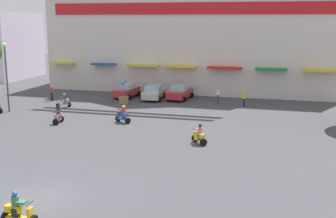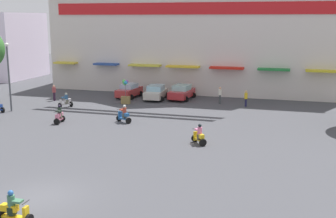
{
  "view_description": "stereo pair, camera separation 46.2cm",
  "coord_description": "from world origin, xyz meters",
  "px_view_note": "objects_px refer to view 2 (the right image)",
  "views": [
    {
      "loc": [
        11.22,
        -17.51,
        8.64
      ],
      "look_at": [
        2.95,
        12.46,
        2.1
      ],
      "focal_mm": 46.4,
      "sensor_mm": 36.0,
      "label": 1
    },
    {
      "loc": [
        11.66,
        -17.38,
        8.64
      ],
      "look_at": [
        2.95,
        12.46,
        2.1
      ],
      "focal_mm": 46.4,
      "sensor_mm": 36.0,
      "label": 2
    }
  ],
  "objects_px": {
    "parked_car_0": "(129,91)",
    "pedestrian_0": "(220,94)",
    "scooter_rider_8": "(66,101)",
    "streetlamp_near": "(9,72)",
    "pedestrian_2": "(54,92)",
    "scooter_rider_5": "(199,136)",
    "balloon_vendor_cart": "(126,94)",
    "parked_car_1": "(156,92)",
    "scooter_rider_4": "(124,115)",
    "parked_car_2": "(182,92)",
    "scooter_rider_7": "(59,116)",
    "pedestrian_1": "(246,97)",
    "scooter_rider_3": "(14,210)"
  },
  "relations": [
    {
      "from": "parked_car_0",
      "to": "pedestrian_0",
      "type": "height_order",
      "value": "pedestrian_0"
    },
    {
      "from": "parked_car_0",
      "to": "scooter_rider_8",
      "type": "distance_m",
      "value": 7.87
    },
    {
      "from": "parked_car_0",
      "to": "streetlamp_near",
      "type": "distance_m",
      "value": 13.04
    },
    {
      "from": "pedestrian_2",
      "to": "scooter_rider_8",
      "type": "bearing_deg",
      "value": -43.77
    },
    {
      "from": "scooter_rider_5",
      "to": "balloon_vendor_cart",
      "type": "xyz_separation_m",
      "value": [
        -10.32,
        12.13,
        0.46
      ]
    },
    {
      "from": "balloon_vendor_cart",
      "to": "parked_car_1",
      "type": "bearing_deg",
      "value": 54.26
    },
    {
      "from": "scooter_rider_8",
      "to": "pedestrian_0",
      "type": "relative_size",
      "value": 0.84
    },
    {
      "from": "scooter_rider_4",
      "to": "parked_car_2",
      "type": "bearing_deg",
      "value": 80.06
    },
    {
      "from": "parked_car_0",
      "to": "pedestrian_0",
      "type": "relative_size",
      "value": 2.27
    },
    {
      "from": "scooter_rider_7",
      "to": "scooter_rider_8",
      "type": "xyz_separation_m",
      "value": [
        -2.77,
        5.96,
        -0.03
      ]
    },
    {
      "from": "scooter_rider_4",
      "to": "scooter_rider_7",
      "type": "xyz_separation_m",
      "value": [
        -5.1,
        -1.69,
        0.0
      ]
    },
    {
      "from": "scooter_rider_8",
      "to": "parked_car_0",
      "type": "bearing_deg",
      "value": 58.9
    },
    {
      "from": "scooter_rider_4",
      "to": "scooter_rider_8",
      "type": "bearing_deg",
      "value": 151.54
    },
    {
      "from": "parked_car_0",
      "to": "pedestrian_1",
      "type": "relative_size",
      "value": 2.45
    },
    {
      "from": "parked_car_0",
      "to": "scooter_rider_3",
      "type": "bearing_deg",
      "value": -78.05
    },
    {
      "from": "parked_car_1",
      "to": "parked_car_0",
      "type": "bearing_deg",
      "value": 175.28
    },
    {
      "from": "scooter_rider_3",
      "to": "streetlamp_near",
      "type": "distance_m",
      "value": 24.54
    },
    {
      "from": "scooter_rider_4",
      "to": "streetlamp_near",
      "type": "relative_size",
      "value": 0.24
    },
    {
      "from": "scooter_rider_8",
      "to": "scooter_rider_3",
      "type": "bearing_deg",
      "value": -65.62
    },
    {
      "from": "streetlamp_near",
      "to": "balloon_vendor_cart",
      "type": "bearing_deg",
      "value": 35.37
    },
    {
      "from": "parked_car_2",
      "to": "pedestrian_0",
      "type": "bearing_deg",
      "value": -16.3
    },
    {
      "from": "parked_car_2",
      "to": "scooter_rider_8",
      "type": "xyz_separation_m",
      "value": [
        -9.9,
        -7.32,
        -0.18
      ]
    },
    {
      "from": "scooter_rider_7",
      "to": "pedestrian_0",
      "type": "distance_m",
      "value": 16.63
    },
    {
      "from": "parked_car_2",
      "to": "pedestrian_0",
      "type": "relative_size",
      "value": 2.4
    },
    {
      "from": "parked_car_1",
      "to": "scooter_rider_4",
      "type": "xyz_separation_m",
      "value": [
        0.64,
        -10.74,
        -0.14
      ]
    },
    {
      "from": "parked_car_1",
      "to": "parked_car_2",
      "type": "height_order",
      "value": "parked_car_2"
    },
    {
      "from": "scooter_rider_8",
      "to": "pedestrian_1",
      "type": "distance_m",
      "value": 17.81
    },
    {
      "from": "parked_car_0",
      "to": "pedestrian_1",
      "type": "distance_m",
      "value": 12.99
    },
    {
      "from": "parked_car_1",
      "to": "scooter_rider_8",
      "type": "xyz_separation_m",
      "value": [
        -7.23,
        -6.47,
        -0.17
      ]
    },
    {
      "from": "scooter_rider_8",
      "to": "balloon_vendor_cart",
      "type": "bearing_deg",
      "value": 34.0
    },
    {
      "from": "parked_car_2",
      "to": "pedestrian_1",
      "type": "relative_size",
      "value": 2.59
    },
    {
      "from": "scooter_rider_7",
      "to": "balloon_vendor_cart",
      "type": "relative_size",
      "value": 0.61
    },
    {
      "from": "parked_car_1",
      "to": "scooter_rider_3",
      "type": "bearing_deg",
      "value": -84.0
    },
    {
      "from": "scooter_rider_5",
      "to": "streetlamp_near",
      "type": "height_order",
      "value": "streetlamp_near"
    },
    {
      "from": "pedestrian_2",
      "to": "balloon_vendor_cart",
      "type": "relative_size",
      "value": 0.66
    },
    {
      "from": "parked_car_0",
      "to": "scooter_rider_8",
      "type": "bearing_deg",
      "value": -121.1
    },
    {
      "from": "scooter_rider_8",
      "to": "pedestrian_1",
      "type": "relative_size",
      "value": 0.9
    },
    {
      "from": "scooter_rider_8",
      "to": "scooter_rider_5",
      "type": "bearing_deg",
      "value": -29.78
    },
    {
      "from": "pedestrian_0",
      "to": "balloon_vendor_cart",
      "type": "relative_size",
      "value": 0.69
    },
    {
      "from": "parked_car_2",
      "to": "pedestrian_2",
      "type": "xyz_separation_m",
      "value": [
        -12.82,
        -4.53,
        0.16
      ]
    },
    {
      "from": "pedestrian_1",
      "to": "balloon_vendor_cart",
      "type": "relative_size",
      "value": 0.64
    },
    {
      "from": "scooter_rider_8",
      "to": "pedestrian_2",
      "type": "height_order",
      "value": "pedestrian_2"
    },
    {
      "from": "scooter_rider_5",
      "to": "scooter_rider_8",
      "type": "height_order",
      "value": "scooter_rider_5"
    },
    {
      "from": "scooter_rider_3",
      "to": "streetlamp_near",
      "type": "bearing_deg",
      "value": 126.07
    },
    {
      "from": "parked_car_0",
      "to": "scooter_rider_7",
      "type": "relative_size",
      "value": 2.56
    },
    {
      "from": "parked_car_1",
      "to": "streetlamp_near",
      "type": "bearing_deg",
      "value": -139.81
    },
    {
      "from": "pedestrian_0",
      "to": "streetlamp_near",
      "type": "xyz_separation_m",
      "value": [
        -18.31,
        -9.09,
        2.74
      ]
    },
    {
      "from": "parked_car_1",
      "to": "pedestrian_2",
      "type": "bearing_deg",
      "value": -160.08
    },
    {
      "from": "pedestrian_1",
      "to": "balloon_vendor_cart",
      "type": "height_order",
      "value": "balloon_vendor_cart"
    },
    {
      "from": "parked_car_2",
      "to": "scooter_rider_5",
      "type": "relative_size",
      "value": 2.84
    }
  ]
}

